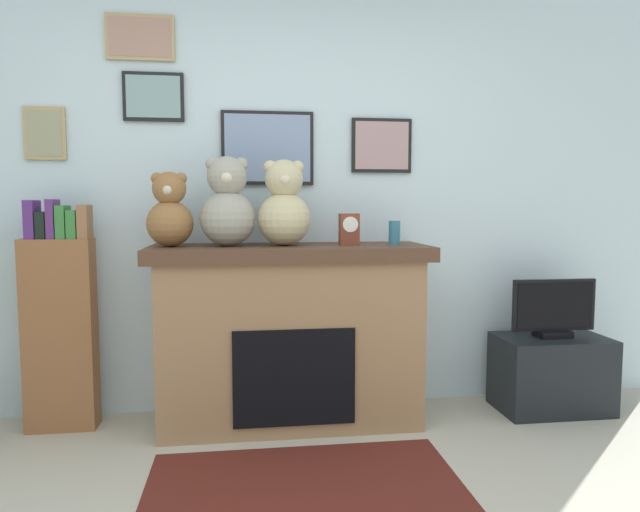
# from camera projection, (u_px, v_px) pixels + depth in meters

# --- Properties ---
(back_wall) EXTENTS (5.20, 0.15, 2.60)m
(back_wall) POSITION_uv_depth(u_px,v_px,m) (272.00, 198.00, 3.51)
(back_wall) COLOR silver
(back_wall) RESTS_ON ground_plane
(fireplace) EXTENTS (1.58, 0.59, 1.03)m
(fireplace) POSITION_uv_depth(u_px,v_px,m) (290.00, 333.00, 3.26)
(fireplace) COLOR #98714C
(fireplace) RESTS_ON ground_plane
(bookshelf) EXTENTS (0.37, 0.16, 1.29)m
(bookshelf) POSITION_uv_depth(u_px,v_px,m) (60.00, 323.00, 3.15)
(bookshelf) COLOR brown
(bookshelf) RESTS_ON ground_plane
(tv_stand) EXTENTS (0.66, 0.40, 0.46)m
(tv_stand) POSITION_uv_depth(u_px,v_px,m) (551.00, 373.00, 3.47)
(tv_stand) COLOR black
(tv_stand) RESTS_ON ground_plane
(television) EXTENTS (0.52, 0.14, 0.36)m
(television) POSITION_uv_depth(u_px,v_px,m) (554.00, 310.00, 3.44)
(television) COLOR black
(television) RESTS_ON tv_stand
(area_rug) EXTENTS (1.43, 1.16, 0.01)m
(area_rug) POSITION_uv_depth(u_px,v_px,m) (309.00, 505.00, 2.37)
(area_rug) COLOR #561F17
(area_rug) RESTS_ON ground_plane
(candle_jar) EXTENTS (0.07, 0.07, 0.14)m
(candle_jar) POSITION_uv_depth(u_px,v_px,m) (394.00, 233.00, 3.27)
(candle_jar) COLOR teal
(candle_jar) RESTS_ON fireplace
(mantel_clock) EXTENTS (0.11, 0.08, 0.18)m
(mantel_clock) POSITION_uv_depth(u_px,v_px,m) (349.00, 229.00, 3.23)
(mantel_clock) COLOR brown
(mantel_clock) RESTS_ON fireplace
(teddy_bear_grey) EXTENTS (0.25, 0.25, 0.41)m
(teddy_bear_grey) POSITION_uv_depth(u_px,v_px,m) (170.00, 213.00, 3.09)
(teddy_bear_grey) COLOR olive
(teddy_bear_grey) RESTS_ON fireplace
(teddy_bear_brown) EXTENTS (0.31, 0.31, 0.50)m
(teddy_bear_brown) POSITION_uv_depth(u_px,v_px,m) (227.00, 206.00, 3.13)
(teddy_bear_brown) COLOR #9D9989
(teddy_bear_brown) RESTS_ON fireplace
(teddy_bear_cream) EXTENTS (0.30, 0.30, 0.48)m
(teddy_bear_cream) POSITION_uv_depth(u_px,v_px,m) (284.00, 207.00, 3.17)
(teddy_bear_cream) COLOR #C6BA8C
(teddy_bear_cream) RESTS_ON fireplace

